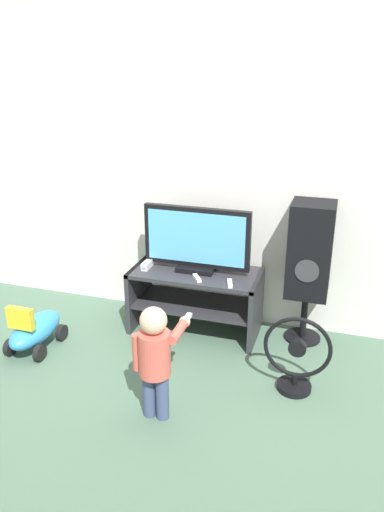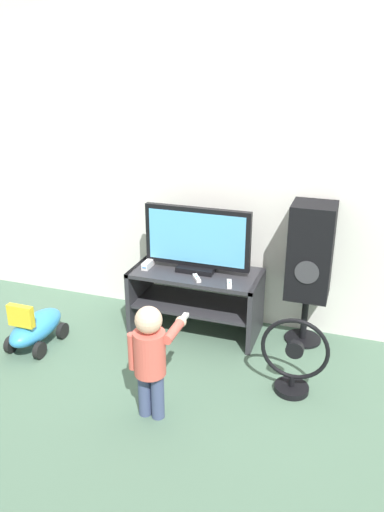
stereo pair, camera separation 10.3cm
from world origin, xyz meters
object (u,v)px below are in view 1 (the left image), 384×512
object	(u,v)px
television	(197,240)
remote_primary	(230,283)
remote_secondary	(197,278)
child	(155,354)
game_console	(148,264)
speaker_tower	(310,253)
floor_fan	(296,358)
ride_on_toy	(35,330)

from	to	relation	value
television	remote_primary	xyz separation A→B (m)	(0.31, -0.19, -0.24)
remote_secondary	child	distance (m)	0.95
game_console	remote_primary	size ratio (longest dim) A/B	1.22
game_console	child	distance (m)	1.15
television	game_console	bearing A→B (deg)	-170.14
television	speaker_tower	bearing A→B (deg)	6.40
game_console	child	world-z (taller)	child
game_console	speaker_tower	distance (m)	1.27
remote_primary	remote_secondary	size ratio (longest dim) A/B	1.06
television	remote_secondary	size ratio (longest dim) A/B	6.64
game_console	remote_primary	bearing A→B (deg)	-9.73
remote_primary	child	bearing A→B (deg)	-104.01
child	floor_fan	xyz separation A→B (m)	(0.78, 0.52, -0.20)
remote_primary	ride_on_toy	bearing A→B (deg)	-161.44
television	ride_on_toy	bearing A→B (deg)	-148.77
remote_primary	speaker_tower	xyz separation A→B (m)	(0.54, 0.28, 0.20)
child	floor_fan	size ratio (longest dim) A/B	1.38
television	ride_on_toy	size ratio (longest dim) A/B	1.51
remote_secondary	child	world-z (taller)	child
remote_secondary	game_console	bearing A→B (deg)	167.13
ride_on_toy	speaker_tower	bearing A→B (deg)	21.26
speaker_tower	floor_fan	bearing A→B (deg)	-88.70
child	floor_fan	bearing A→B (deg)	33.61
remote_secondary	floor_fan	xyz separation A→B (m)	(0.81, -0.42, -0.29)
game_console	floor_fan	distance (m)	1.39
game_console	child	size ratio (longest dim) A/B	0.22
child	remote_secondary	bearing A→B (deg)	91.79
floor_fan	ride_on_toy	distance (m)	1.96
television	child	distance (m)	1.16
game_console	remote_secondary	world-z (taller)	game_console
speaker_tower	television	bearing A→B (deg)	-173.60
remote_secondary	floor_fan	bearing A→B (deg)	-27.35
television	remote_secondary	xyz separation A→B (m)	(0.05, -0.17, -0.24)
game_console	television	bearing A→B (deg)	9.86
game_console	child	xyz separation A→B (m)	(0.47, -1.04, -0.10)
remote_primary	speaker_tower	world-z (taller)	speaker_tower
game_console	floor_fan	size ratio (longest dim) A/B	0.30
remote_secondary	ride_on_toy	size ratio (longest dim) A/B	0.23
remote_secondary	child	xyz separation A→B (m)	(0.03, -0.94, -0.09)
remote_primary	television	bearing A→B (deg)	149.11
remote_primary	ride_on_toy	xyz separation A→B (m)	(-1.40, -0.47, -0.37)
game_console	remote_primary	world-z (taller)	game_console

